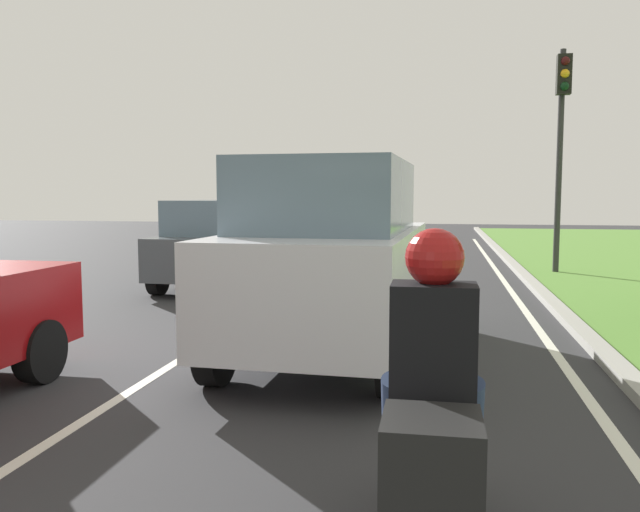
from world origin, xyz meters
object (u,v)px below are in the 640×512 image
Objects in this scene: car_suv_ahead at (332,257)px; motorcycle at (431,472)px; rider_person at (433,343)px; traffic_light_near_right at (562,122)px; car_hatchback_far at (218,244)px.

car_suv_ahead is 4.60m from motorcycle.
traffic_light_near_right is at bearing 77.34° from rider_person.
car_hatchback_far is 1.98× the size of motorcycle.
rider_person is 13.29m from traffic_light_near_right.
motorcycle is (1.23, -4.39, -0.60)m from car_suv_ahead.
traffic_light_near_right reaches higher than car_hatchback_far.
traffic_light_near_right is at bearing 27.95° from car_hatchback_far.
traffic_light_near_right is at bearing 66.83° from car_suv_ahead.
car_suv_ahead is 9.63m from traffic_light_near_right.
motorcycle is 1.63× the size of rider_person.
car_suv_ahead is 2.40× the size of motorcycle.
car_hatchback_far is at bearing -154.16° from traffic_light_near_right.
car_hatchback_far is at bearing 114.78° from rider_person.
car_suv_ahead is 3.92× the size of rider_person.
car_hatchback_far is (-3.20, 4.98, -0.28)m from car_suv_ahead.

